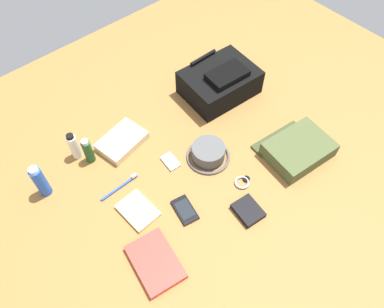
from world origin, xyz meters
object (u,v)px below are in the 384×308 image
Objects in this scene: toiletry_pouch at (297,149)px; deodorant_spray at (40,181)px; bucket_hat at (208,153)px; wallet at (248,210)px; toothbrush at (122,186)px; toothpaste_tube at (74,146)px; paperback_novel at (155,262)px; media_player at (171,162)px; backpack at (220,82)px; notepad at (138,210)px; wristwatch at (243,182)px; folded_towel at (122,141)px; shampoo_bottle at (88,151)px; cell_phone at (185,210)px.

deodorant_spray reaches higher than toiletry_pouch.
wallet is at bearing -101.20° from bucket_hat.
toothpaste_tube is at bearing 101.89° from toothbrush.
paperback_novel is (-0.74, 0.02, -0.02)m from toiletry_pouch.
deodorant_spray is at bearing 155.06° from media_player.
backpack is 2.00× the size of toothbrush.
notepad reaches higher than media_player.
toiletry_pouch reaches higher than wallet.
paperback_novel is at bearing -73.83° from deodorant_spray.
toothbrush is at bearing 75.12° from paperback_novel.
backpack is 0.52m from wristwatch.
wallet is at bearing -73.37° from folded_towel.
bucket_hat is (-0.30, -0.25, -0.04)m from backpack.
shampoo_bottle is at bearing 173.35° from folded_towel.
toothpaste_tube is at bearing 138.05° from bucket_hat.
toiletry_pouch reaches higher than folded_towel.
shampoo_bottle reaches higher than bucket_hat.
media_player is at bearing 43.78° from paperback_novel.
toiletry_pouch is 4.01× the size of wristwatch.
bucket_hat is 0.67m from deodorant_spray.
deodorant_spray reaches higher than media_player.
toothbrush reaches higher than notepad.
notepad is at bearing -96.97° from toothbrush.
paperback_novel is 2.09× the size of wallet.
folded_towel is at bearing 54.32° from toothbrush.
toothpaste_tube reaches higher than bucket_hat.
wallet is (0.08, -0.37, 0.01)m from media_player.
media_player is 0.51× the size of toothbrush.
backpack reaches higher than toothpaste_tube.
deodorant_spray is 0.22m from shampoo_bottle.
cell_phone is at bearing 168.83° from toiletry_pouch.
toothpaste_tube is 0.79× the size of toothbrush.
notepad is at bearing -114.83° from folded_towel.
media_player is at bearing 64.39° from cell_phone.
toothpaste_tube is 0.60× the size of paperback_novel.
notepad is (-0.40, 0.17, 0.00)m from wristwatch.
toothbrush is at bearing 116.10° from cell_phone.
notepad is at bearing -158.99° from backpack.
toothpaste_tube reaches higher than toiletry_pouch.
toiletry_pouch is 0.74m from toothbrush.
bucket_hat is 0.93× the size of folded_towel.
wristwatch is at bearing -122.84° from backpack.
shampoo_bottle is 0.54m from paperback_novel.
deodorant_spray is at bearing 176.80° from backpack.
toothpaste_tube is 0.92× the size of notepad.
paperback_novel is 0.23m from cell_phone.
paperback_novel is 1.15× the size of folded_towel.
media_player is (-0.43, 0.32, -0.03)m from toiletry_pouch.
toiletry_pouch is 0.54m from media_player.
media_player is at bearing -24.94° from deodorant_spray.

